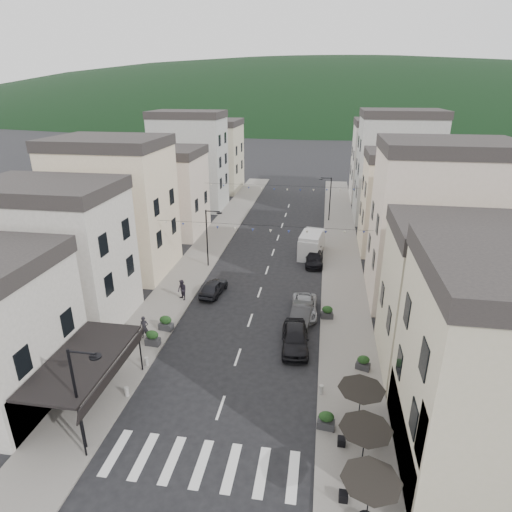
{
  "coord_description": "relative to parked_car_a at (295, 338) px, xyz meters",
  "views": [
    {
      "loc": [
        5.12,
        -13.09,
        17.31
      ],
      "look_at": [
        -0.33,
        20.99,
        3.5
      ],
      "focal_mm": 30.0,
      "sensor_mm": 36.0,
      "label": 1
    }
  ],
  "objects": [
    {
      "name": "parked_car_e",
      "position": [
        -7.77,
        7.23,
        -0.12
      ],
      "size": [
        2.06,
        4.1,
        1.34
      ],
      "primitive_type": "imported",
      "rotation": [
        0.0,
        0.0,
        3.02
      ],
      "color": "black",
      "rests_on": "ground"
    },
    {
      "name": "bunting_far",
      "position": [
        -3.77,
        25.23,
        4.86
      ],
      "size": [
        19.0,
        0.28,
        0.62
      ],
      "color": "black",
      "rests_on": "ground"
    },
    {
      "name": "sidewalk_left",
      "position": [
        -11.27,
        19.23,
        -0.73
      ],
      "size": [
        4.0,
        76.0,
        0.12
      ],
      "primitive_type": "cube",
      "color": "slate",
      "rests_on": "ground"
    },
    {
      "name": "parked_car_a",
      "position": [
        0.0,
        0.0,
        0.0
      ],
      "size": [
        2.25,
        4.78,
        1.58
      ],
      "primitive_type": "imported",
      "rotation": [
        0.0,
        0.0,
        0.08
      ],
      "color": "black",
      "rests_on": "ground"
    },
    {
      "name": "parked_car_b",
      "position": [
        0.23,
        3.52,
        -0.08
      ],
      "size": [
        1.83,
        4.4,
        1.41
      ],
      "primitive_type": "imported",
      "rotation": [
        0.0,
        0.0,
        -0.08
      ],
      "color": "#2D2D2F",
      "rests_on": "ground"
    },
    {
      "name": "pedestrian_b",
      "position": [
        -10.09,
        5.58,
        0.24
      ],
      "size": [
        1.12,
        1.09,
        1.81
      ],
      "primitive_type": "imported",
      "rotation": [
        0.0,
        0.0,
        -0.69
      ],
      "color": "black",
      "rests_on": "sidewalk_left"
    },
    {
      "name": "planter_ra",
      "position": [
        2.23,
        -7.52,
        -0.16
      ],
      "size": [
        0.99,
        0.61,
        1.05
      ],
      "rotation": [
        0.0,
        0.0,
        -0.1
      ],
      "color": "#2D2D2F",
      "rests_on": "sidewalk_right"
    },
    {
      "name": "bollards",
      "position": [
        -3.77,
        -7.27,
        -0.37
      ],
      "size": [
        11.66,
        10.26,
        0.6
      ],
      "color": "gray",
      "rests_on": "ground"
    },
    {
      "name": "planter_rc",
      "position": [
        2.23,
        4.35,
        -0.15
      ],
      "size": [
        1.01,
        0.63,
        1.07
      ],
      "rotation": [
        0.0,
        0.0,
        0.12
      ],
      "color": "#2D2D2F",
      "rests_on": "sidewalk_right"
    },
    {
      "name": "hill_backdrop",
      "position": [
        -3.77,
        287.23,
        -0.79
      ],
      "size": [
        640.0,
        360.0,
        70.0
      ],
      "primitive_type": "ellipsoid",
      "color": "black",
      "rests_on": "ground"
    },
    {
      "name": "boutique_awning",
      "position": [
        -11.02,
        -7.77,
        2.32
      ],
      "size": [
        3.77,
        7.5,
        3.28
      ],
      "color": "black",
      "rests_on": "ground"
    },
    {
      "name": "buildings_row_right",
      "position": [
        10.73,
        23.82,
        5.53
      ],
      "size": [
        10.2,
        54.16,
        14.5
      ],
      "color": "#BBB494",
      "rests_on": "ground"
    },
    {
      "name": "streetlamp_left_far",
      "position": [
        -9.59,
        13.23,
        2.91
      ],
      "size": [
        1.7,
        0.56,
        6.0
      ],
      "color": "black",
      "rests_on": "ground"
    },
    {
      "name": "cafe_terrace",
      "position": [
        3.93,
        -9.97,
        1.57
      ],
      "size": [
        2.5,
        8.1,
        2.53
      ],
      "color": "black",
      "rests_on": "ground"
    },
    {
      "name": "streetlamp_left_near",
      "position": [
        -9.59,
        -10.77,
        2.91
      ],
      "size": [
        1.7,
        0.56,
        6.0
      ],
      "color": "black",
      "rests_on": "ground"
    },
    {
      "name": "planter_la",
      "position": [
        -9.99,
        -1.41,
        -0.11
      ],
      "size": [
        1.06,
        0.63,
        1.15
      ],
      "rotation": [
        0.0,
        0.0,
        -0.06
      ],
      "color": "#29292B",
      "rests_on": "sidewalk_left"
    },
    {
      "name": "bunting_near",
      "position": [
        -3.77,
        9.23,
        4.86
      ],
      "size": [
        19.0,
        0.28,
        0.62
      ],
      "color": "black",
      "rests_on": "ground"
    },
    {
      "name": "streetlamp_right_far",
      "position": [
        2.05,
        31.23,
        2.91
      ],
      "size": [
        1.7,
        0.56,
        6.0
      ],
      "color": "black",
      "rests_on": "ground"
    },
    {
      "name": "buildings_row_left",
      "position": [
        -18.27,
        24.98,
        5.33
      ],
      "size": [
        10.2,
        54.16,
        14.0
      ],
      "color": "#B2ADA3",
      "rests_on": "ground"
    },
    {
      "name": "planter_rb",
      "position": [
        4.57,
        -1.92,
        -0.18
      ],
      "size": [
        1.01,
        0.75,
        1.0
      ],
      "rotation": [
        0.0,
        0.0,
        -0.32
      ],
      "color": "#2A2A2C",
      "rests_on": "sidewalk_right"
    },
    {
      "name": "pedestrian_a",
      "position": [
        -10.91,
        -0.64,
        0.19
      ],
      "size": [
        0.69,
        0.52,
        1.72
      ],
      "primitive_type": "imported",
      "rotation": [
        0.0,
        0.0,
        0.19
      ],
      "color": "black",
      "rests_on": "sidewalk_left"
    },
    {
      "name": "delivery_van",
      "position": [
        0.42,
        18.3,
        0.48
      ],
      "size": [
        2.8,
        5.61,
        2.58
      ],
      "rotation": [
        0.0,
        0.0,
        -0.13
      ],
      "color": "#B9B9BB",
      "rests_on": "ground"
    },
    {
      "name": "sidewalk_right",
      "position": [
        3.73,
        19.23,
        -0.73
      ],
      "size": [
        4.0,
        76.0,
        0.12
      ],
      "primitive_type": "cube",
      "color": "slate",
      "rests_on": "ground"
    },
    {
      "name": "planter_lb",
      "position": [
        -9.77,
        0.68,
        -0.1
      ],
      "size": [
        1.12,
        0.74,
        1.17
      ],
      "rotation": [
        0.0,
        0.0,
        -0.16
      ],
      "color": "#313134",
      "rests_on": "sidewalk_left"
    },
    {
      "name": "ground",
      "position": [
        -3.77,
        -12.77,
        -0.79
      ],
      "size": [
        700.0,
        700.0,
        0.0
      ],
      "primitive_type": "plane",
      "color": "black",
      "rests_on": "ground"
    },
    {
      "name": "parked_car_c",
      "position": [
        0.37,
        4.96,
        -0.17
      ],
      "size": [
        2.22,
        4.55,
        1.25
      ],
      "primitive_type": "imported",
      "rotation": [
        0.0,
        0.0,
        0.03
      ],
      "color": "gray",
      "rests_on": "ground"
    },
    {
      "name": "parked_car_d",
      "position": [
        0.83,
        15.6,
        -0.15
      ],
      "size": [
        1.94,
        4.47,
        1.28
      ],
      "primitive_type": "imported",
      "rotation": [
        0.0,
        0.0,
        0.03
      ],
      "color": "black",
      "rests_on": "ground"
    }
  ]
}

